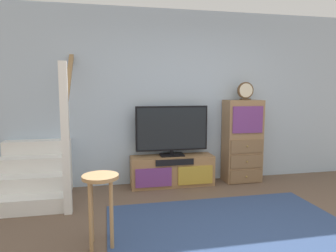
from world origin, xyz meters
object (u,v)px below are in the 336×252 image
side_cabinet (242,141)px  desk_clock (245,91)px  media_console (172,171)px  bar_stool_near (101,193)px  television (172,130)px

side_cabinet → desk_clock: bearing=-35.6°
desk_clock → side_cabinet: bearing=144.4°
side_cabinet → desk_clock: desk_clock is taller
media_console → side_cabinet: side_cabinet is taller
bar_stool_near → media_console: bearing=57.4°
television → desk_clock: desk_clock is taller
media_console → television: (-0.00, 0.02, 0.64)m
bar_stool_near → desk_clock: bearing=36.2°
media_console → bar_stool_near: (-1.05, -1.63, 0.28)m
media_console → desk_clock: 1.70m
media_console → bar_stool_near: bearing=-122.6°
television → side_cabinet: 1.18m
media_console → television: 0.64m
media_console → desk_clock: size_ratio=4.53×
desk_clock → television: bearing=178.6°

